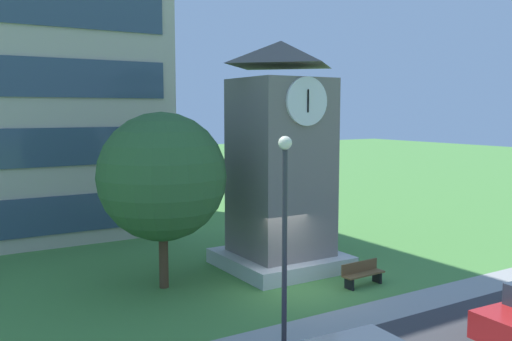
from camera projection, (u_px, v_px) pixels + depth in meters
ground_plane at (297, 289)px, 20.15m from camera, size 160.00×160.00×0.00m
kerb_strip at (356, 317)px, 17.43m from camera, size 120.00×1.60×0.01m
clock_tower at (281, 169)px, 22.63m from camera, size 4.56×4.56×9.27m
park_bench at (362, 273)px, 20.56m from camera, size 1.82×0.57×0.88m
street_lamp at (285, 221)px, 14.46m from camera, size 0.36×0.36×5.83m
tree_streetside at (162, 177)px, 19.94m from camera, size 4.66×4.66×6.45m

